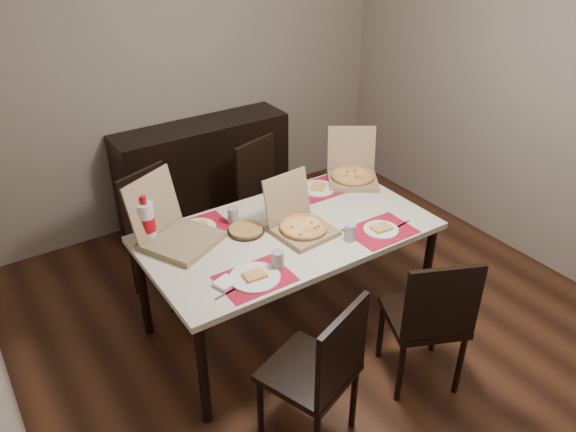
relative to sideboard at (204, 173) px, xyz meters
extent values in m
cube|color=#442415|center=(0.00, -1.78, -0.46)|extent=(3.80, 4.00, 0.02)
cube|color=gray|center=(0.00, 0.23, 0.85)|extent=(3.80, 0.02, 2.60)
cube|color=gray|center=(1.91, -1.78, 0.85)|extent=(0.02, 4.00, 2.60)
cube|color=black|center=(0.00, 0.00, 0.00)|extent=(1.50, 0.40, 0.90)
cube|color=beige|center=(-0.18, -1.59, 0.28)|extent=(1.80, 1.00, 0.04)
cylinder|color=black|center=(-1.02, -2.03, -0.10)|extent=(0.06, 0.06, 0.71)
cylinder|color=black|center=(0.66, -2.03, -0.10)|extent=(0.06, 0.06, 0.71)
cylinder|color=black|center=(-1.02, -1.15, -0.10)|extent=(0.06, 0.06, 0.71)
cylinder|color=black|center=(0.66, -1.15, -0.10)|extent=(0.06, 0.06, 0.71)
cube|color=black|center=(-0.60, -2.41, 0.00)|extent=(0.54, 0.54, 0.04)
cube|color=black|center=(-0.53, -2.58, 0.25)|extent=(0.40, 0.17, 0.46)
cylinder|color=black|center=(-0.37, -2.51, -0.24)|extent=(0.04, 0.04, 0.43)
cylinder|color=black|center=(-0.83, -2.30, -0.24)|extent=(0.04, 0.04, 0.43)
cylinder|color=black|center=(-0.49, -2.18, -0.24)|extent=(0.04, 0.04, 0.43)
cube|color=black|center=(0.21, -2.43, 0.00)|extent=(0.56, 0.56, 0.04)
cube|color=black|center=(0.13, -2.60, 0.25)|extent=(0.40, 0.20, 0.46)
cylinder|color=black|center=(-0.03, -2.52, -0.24)|extent=(0.04, 0.04, 0.43)
cylinder|color=black|center=(0.30, -2.66, -0.24)|extent=(0.04, 0.04, 0.43)
cylinder|color=black|center=(0.12, -2.19, -0.24)|extent=(0.04, 0.04, 0.43)
cylinder|color=black|center=(0.45, -2.34, -0.24)|extent=(0.04, 0.04, 0.43)
cube|color=black|center=(-0.70, -0.82, 0.00)|extent=(0.54, 0.54, 0.04)
cube|color=black|center=(-0.77, -0.64, 0.25)|extent=(0.40, 0.18, 0.46)
cylinder|color=black|center=(-0.60, -0.58, -0.24)|extent=(0.04, 0.04, 0.43)
cylinder|color=black|center=(-0.93, -0.72, -0.24)|extent=(0.04, 0.04, 0.43)
cylinder|color=black|center=(-0.47, -0.92, -0.24)|extent=(0.04, 0.04, 0.43)
cylinder|color=black|center=(-0.80, -1.05, -0.24)|extent=(0.04, 0.04, 0.43)
cube|color=black|center=(0.21, -0.80, 0.00)|extent=(0.52, 0.52, 0.04)
cube|color=black|center=(0.16, -0.61, 0.25)|extent=(0.41, 0.15, 0.46)
cylinder|color=black|center=(0.33, -0.57, -0.24)|extent=(0.04, 0.04, 0.43)
cylinder|color=black|center=(-0.01, -0.68, -0.24)|extent=(0.04, 0.04, 0.43)
cylinder|color=black|center=(0.44, -0.92, -0.24)|extent=(0.04, 0.04, 0.43)
cylinder|color=black|center=(0.09, -1.02, -0.24)|extent=(0.04, 0.04, 0.43)
cube|color=#AF0B26|center=(-0.62, -1.92, 0.30)|extent=(0.40, 0.30, 0.00)
cylinder|color=white|center=(-0.62, -1.92, 0.31)|extent=(0.28, 0.28, 0.01)
cube|color=#FAE97D|center=(-0.62, -1.92, 0.33)|extent=(0.13, 0.10, 0.02)
cylinder|color=#91949A|center=(-0.46, -1.90, 0.36)|extent=(0.07, 0.07, 0.11)
cube|color=#B2B2B7|center=(-0.79, -1.95, 0.30)|extent=(0.20, 0.04, 0.00)
cube|color=white|center=(-0.78, -1.88, 0.31)|extent=(0.13, 0.13, 0.02)
cube|color=#AF0B26|center=(0.29, -1.93, 0.30)|extent=(0.40, 0.30, 0.00)
cylinder|color=white|center=(0.29, -1.93, 0.31)|extent=(0.22, 0.22, 0.01)
cube|color=#FAE97D|center=(0.29, -1.93, 0.33)|extent=(0.13, 0.10, 0.02)
cylinder|color=#91949A|center=(0.06, -1.90, 0.36)|extent=(0.07, 0.07, 0.11)
cube|color=#B2B2B7|center=(0.43, -1.95, 0.30)|extent=(0.20, 0.04, 0.00)
cube|color=#AF0B26|center=(-0.65, -1.27, 0.30)|extent=(0.40, 0.30, 0.00)
cylinder|color=white|center=(-0.65, -1.27, 0.31)|extent=(0.23, 0.23, 0.01)
cube|color=#FAE97D|center=(-0.65, -1.27, 0.33)|extent=(0.14, 0.12, 0.02)
cylinder|color=#91949A|center=(-0.43, -1.33, 0.36)|extent=(0.07, 0.07, 0.11)
cube|color=#B2B2B7|center=(-0.78, -1.26, 0.30)|extent=(0.20, 0.04, 0.00)
cube|color=white|center=(-0.81, -1.23, 0.31)|extent=(0.13, 0.13, 0.02)
cube|color=#AF0B26|center=(0.30, -1.26, 0.30)|extent=(0.40, 0.30, 0.00)
cylinder|color=white|center=(0.30, -1.26, 0.31)|extent=(0.25, 0.25, 0.01)
cube|color=#FAE97D|center=(0.30, -1.26, 0.33)|extent=(0.15, 0.15, 0.02)
cylinder|color=#91949A|center=(0.10, -1.30, 0.36)|extent=(0.07, 0.07, 0.11)
cube|color=#B2B2B7|center=(0.45, -1.25, 0.30)|extent=(0.20, 0.04, 0.00)
cube|color=white|center=(-0.18, -1.70, 0.31)|extent=(0.15, 0.15, 0.02)
cube|color=#886F4E|center=(-0.12, -1.68, 0.32)|extent=(0.36, 0.36, 0.03)
cube|color=#886F4E|center=(-0.14, -1.52, 0.49)|extent=(0.34, 0.10, 0.30)
cylinder|color=#FAE97D|center=(-0.12, -1.68, 0.34)|extent=(0.31, 0.31, 0.02)
cube|color=#886F4E|center=(0.58, -1.30, 0.32)|extent=(0.49, 0.49, 0.03)
cube|color=#886F4E|center=(0.67, -1.15, 0.49)|extent=(0.33, 0.26, 0.32)
cylinder|color=#FAE97D|center=(0.58, -1.30, 0.34)|extent=(0.42, 0.42, 0.02)
cube|color=#886F4E|center=(-0.80, -1.37, 0.32)|extent=(0.53, 0.53, 0.04)
cube|color=#886F4E|center=(-0.89, -1.19, 0.52)|extent=(0.39, 0.26, 0.35)
cylinder|color=black|center=(-0.42, -1.47, 0.31)|extent=(0.23, 0.23, 0.01)
cylinder|color=#B68C46|center=(-0.42, -1.47, 0.32)|extent=(0.21, 0.21, 0.02)
imported|color=white|center=(-0.09, -1.40, 0.31)|extent=(0.13, 0.13, 0.03)
cylinder|color=silver|center=(-0.96, -1.23, 0.43)|extent=(0.10, 0.10, 0.26)
cylinder|color=#B30810|center=(-0.96, -1.23, 0.42)|extent=(0.10, 0.10, 0.09)
cylinder|color=#B30810|center=(-0.96, -1.23, 0.58)|extent=(0.03, 0.03, 0.05)
camera|label=1|loc=(-1.84, -4.08, 2.16)|focal=35.00mm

